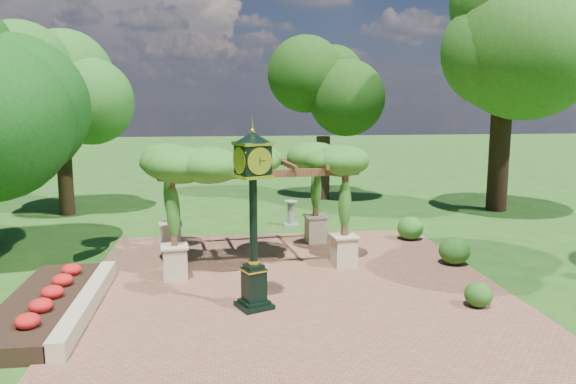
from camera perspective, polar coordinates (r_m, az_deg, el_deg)
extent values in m
plane|color=#1E4714|center=(12.42, 1.47, -11.95)|extent=(120.00, 120.00, 0.00)
cube|color=brown|center=(13.34, 0.81, -10.33)|extent=(10.00, 12.00, 0.04)
cube|color=#C6B793|center=(13.01, -19.72, -10.57)|extent=(0.35, 5.00, 0.40)
cube|color=red|center=(13.24, -23.59, -10.55)|extent=(1.50, 5.00, 0.36)
cube|color=black|center=(12.48, -3.45, -11.41)|extent=(0.90, 0.90, 0.10)
cube|color=black|center=(12.33, -3.47, -9.41)|extent=(0.56, 0.56, 0.77)
cube|color=yellow|center=(12.22, -3.49, -7.90)|extent=(0.63, 0.63, 0.03)
cylinder|color=black|center=(11.94, -3.54, -2.82)|extent=(0.22, 0.22, 1.96)
cube|color=black|center=(11.74, -3.60, 3.29)|extent=(0.78, 0.78, 0.60)
cylinder|color=white|center=(11.47, -2.91, 3.16)|extent=(0.48, 0.23, 0.51)
cone|color=black|center=(11.70, -3.63, 5.57)|extent=(1.01, 1.01, 0.21)
sphere|color=yellow|center=(11.69, -3.63, 6.20)|extent=(0.12, 0.12, 0.12)
cube|color=beige|center=(14.56, -11.41, -7.06)|extent=(0.65, 0.65, 0.81)
cube|color=brown|center=(14.25, -11.58, -2.09)|extent=(0.16, 0.16, 1.67)
cube|color=beige|center=(15.38, 5.72, -6.03)|extent=(0.65, 0.65, 0.81)
cube|color=brown|center=(15.10, 5.80, -1.31)|extent=(0.16, 0.16, 1.67)
cube|color=beige|center=(17.17, -11.81, -4.56)|extent=(0.65, 0.65, 0.81)
cube|color=brown|center=(16.91, -11.96, -0.32)|extent=(0.16, 0.16, 1.67)
cube|color=beige|center=(17.88, 2.82, -3.82)|extent=(0.65, 0.65, 0.81)
cube|color=brown|center=(17.63, 2.85, 0.26)|extent=(0.16, 0.16, 1.67)
cube|color=brown|center=(14.36, -2.67, 1.84)|extent=(5.21, 0.73, 0.20)
cube|color=brown|center=(17.01, -4.44, 2.99)|extent=(5.21, 0.73, 0.20)
ellipsoid|color=#2A631C|center=(15.65, -3.63, 3.35)|extent=(5.58, 3.83, 0.90)
cube|color=gray|center=(20.38, 0.30, -3.32)|extent=(0.52, 0.52, 0.09)
cylinder|color=gray|center=(20.30, 0.30, -2.17)|extent=(0.27, 0.27, 0.83)
cylinder|color=gray|center=(20.22, 0.30, -0.97)|extent=(0.49, 0.49, 0.05)
ellipsoid|color=#225217|center=(13.11, 18.79, -9.84)|extent=(0.77, 0.77, 0.55)
ellipsoid|color=#235518|center=(16.15, 16.55, -5.72)|extent=(0.93, 0.93, 0.76)
ellipsoid|color=#25601C|center=(18.60, 12.32, -3.60)|extent=(1.04, 1.04, 0.75)
cylinder|color=black|center=(23.87, -21.66, 0.95)|extent=(0.59, 0.59, 2.61)
ellipsoid|color=#225618|center=(23.66, -22.15, 9.05)|extent=(4.00, 4.00, 4.12)
cylinder|color=#372116|center=(25.78, 3.57, 2.47)|extent=(0.62, 0.62, 2.88)
ellipsoid|color=#193C0F|center=(25.60, 3.65, 10.74)|extent=(3.17, 3.17, 4.55)
cylinder|color=black|center=(24.53, 20.63, 3.24)|extent=(0.82, 0.82, 4.33)
ellipsoid|color=#295819|center=(24.63, 21.40, 16.25)|extent=(5.05, 5.05, 6.83)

